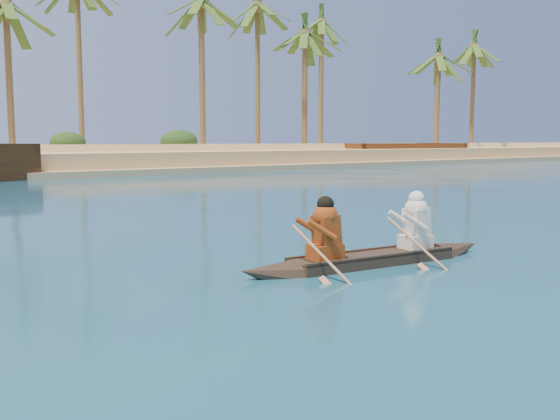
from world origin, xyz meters
TOP-DOWN VIEW (x-y plane):
  - ground at (0.00, 0.00)m, footprint 160.00×160.00m
  - canoe at (-0.69, -4.00)m, footprint 4.94×1.29m
  - barge_right at (36.40, 27.00)m, footprint 12.88×5.58m

SIDE VIEW (x-z plane):
  - ground at x=0.00m, z-range 0.00..0.00m
  - canoe at x=-0.69m, z-range -0.41..0.93m
  - barge_right at x=36.40m, z-range -0.31..1.77m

